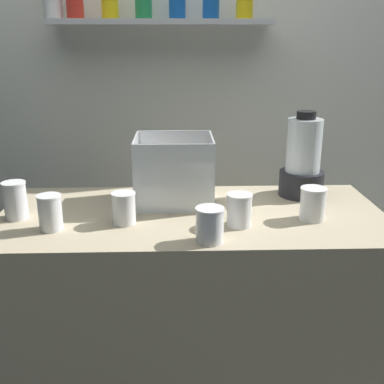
{
  "coord_description": "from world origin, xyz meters",
  "views": [
    {
      "loc": [
        -0.05,
        -1.58,
        1.5
      ],
      "look_at": [
        0.0,
        0.0,
        0.98
      ],
      "focal_mm": 43.33,
      "sensor_mm": 36.0,
      "label": 1
    }
  ],
  "objects_px": {
    "juice_cup_orange_right": "(210,227)",
    "carrot_display_bin": "(175,183)",
    "juice_cup_pomegranate_left": "(50,214)",
    "juice_cup_beet_middle": "(124,210)",
    "juice_cup_carrot_far_right": "(239,212)",
    "blender_pitcher": "(303,162)",
    "juice_cup_pomegranate_far_left": "(16,202)",
    "juice_cup_beet_rightmost": "(313,206)"
  },
  "relations": [
    {
      "from": "juice_cup_orange_right",
      "to": "juice_cup_pomegranate_far_left",
      "type": "bearing_deg",
      "value": 161.55
    },
    {
      "from": "juice_cup_beet_middle",
      "to": "carrot_display_bin",
      "type": "bearing_deg",
      "value": 51.57
    },
    {
      "from": "juice_cup_pomegranate_far_left",
      "to": "juice_cup_beet_rightmost",
      "type": "relative_size",
      "value": 1.15
    },
    {
      "from": "juice_cup_pomegranate_far_left",
      "to": "juice_cup_carrot_far_right",
      "type": "height_order",
      "value": "juice_cup_pomegranate_far_left"
    },
    {
      "from": "juice_cup_beet_rightmost",
      "to": "carrot_display_bin",
      "type": "bearing_deg",
      "value": 157.27
    },
    {
      "from": "juice_cup_beet_middle",
      "to": "juice_cup_carrot_far_right",
      "type": "height_order",
      "value": "juice_cup_carrot_far_right"
    },
    {
      "from": "carrot_display_bin",
      "to": "juice_cup_beet_middle",
      "type": "height_order",
      "value": "carrot_display_bin"
    },
    {
      "from": "juice_cup_pomegranate_left",
      "to": "juice_cup_carrot_far_right",
      "type": "relative_size",
      "value": 1.07
    },
    {
      "from": "blender_pitcher",
      "to": "juice_cup_orange_right",
      "type": "relative_size",
      "value": 3.03
    },
    {
      "from": "carrot_display_bin",
      "to": "juice_cup_beet_middle",
      "type": "distance_m",
      "value": 0.28
    },
    {
      "from": "juice_cup_beet_middle",
      "to": "juice_cup_carrot_far_right",
      "type": "xyz_separation_m",
      "value": [
        0.39,
        -0.03,
        -0.0
      ]
    },
    {
      "from": "carrot_display_bin",
      "to": "blender_pitcher",
      "type": "distance_m",
      "value": 0.52
    },
    {
      "from": "blender_pitcher",
      "to": "juice_cup_beet_middle",
      "type": "xyz_separation_m",
      "value": [
        -0.68,
        -0.28,
        -0.09
      ]
    },
    {
      "from": "juice_cup_pomegranate_far_left",
      "to": "juice_cup_beet_rightmost",
      "type": "bearing_deg",
      "value": -2.43
    },
    {
      "from": "carrot_display_bin",
      "to": "juice_cup_pomegranate_left",
      "type": "xyz_separation_m",
      "value": [
        -0.41,
        -0.26,
        -0.02
      ]
    },
    {
      "from": "carrot_display_bin",
      "to": "juice_cup_beet_rightmost",
      "type": "xyz_separation_m",
      "value": [
        0.48,
        -0.2,
        -0.03
      ]
    },
    {
      "from": "blender_pitcher",
      "to": "juice_cup_carrot_far_right",
      "type": "relative_size",
      "value": 3.03
    },
    {
      "from": "carrot_display_bin",
      "to": "juice_cup_orange_right",
      "type": "height_order",
      "value": "carrot_display_bin"
    },
    {
      "from": "blender_pitcher",
      "to": "juice_cup_beet_middle",
      "type": "bearing_deg",
      "value": -157.32
    },
    {
      "from": "blender_pitcher",
      "to": "juice_cup_orange_right",
      "type": "bearing_deg",
      "value": -131.94
    },
    {
      "from": "juice_cup_carrot_far_right",
      "to": "juice_cup_beet_rightmost",
      "type": "xyz_separation_m",
      "value": [
        0.26,
        0.05,
        0.0
      ]
    },
    {
      "from": "juice_cup_pomegranate_left",
      "to": "juice_cup_carrot_far_right",
      "type": "xyz_separation_m",
      "value": [
        0.63,
        0.01,
        -0.01
      ]
    },
    {
      "from": "carrot_display_bin",
      "to": "juice_cup_beet_middle",
      "type": "bearing_deg",
      "value": -128.43
    },
    {
      "from": "carrot_display_bin",
      "to": "juice_cup_carrot_far_right",
      "type": "relative_size",
      "value": 2.62
    },
    {
      "from": "carrot_display_bin",
      "to": "juice_cup_orange_right",
      "type": "bearing_deg",
      "value": -74.1
    },
    {
      "from": "juice_cup_pomegranate_far_left",
      "to": "juice_cup_orange_right",
      "type": "relative_size",
      "value": 1.18
    },
    {
      "from": "blender_pitcher",
      "to": "juice_cup_orange_right",
      "type": "height_order",
      "value": "blender_pitcher"
    },
    {
      "from": "carrot_display_bin",
      "to": "juice_cup_beet_rightmost",
      "type": "distance_m",
      "value": 0.52
    },
    {
      "from": "juice_cup_beet_middle",
      "to": "juice_cup_orange_right",
      "type": "relative_size",
      "value": 0.99
    },
    {
      "from": "juice_cup_pomegranate_left",
      "to": "juice_cup_beet_middle",
      "type": "relative_size",
      "value": 1.08
    },
    {
      "from": "blender_pitcher",
      "to": "juice_cup_beet_middle",
      "type": "distance_m",
      "value": 0.74
    },
    {
      "from": "carrot_display_bin",
      "to": "juice_cup_beet_rightmost",
      "type": "bearing_deg",
      "value": -22.73
    },
    {
      "from": "juice_cup_pomegranate_left",
      "to": "juice_cup_beet_rightmost",
      "type": "distance_m",
      "value": 0.89
    },
    {
      "from": "blender_pitcher",
      "to": "juice_cup_carrot_far_right",
      "type": "xyz_separation_m",
      "value": [
        -0.29,
        -0.32,
        -0.09
      ]
    },
    {
      "from": "carrot_display_bin",
      "to": "juice_cup_carrot_far_right",
      "type": "height_order",
      "value": "carrot_display_bin"
    },
    {
      "from": "juice_cup_pomegranate_far_left",
      "to": "juice_cup_beet_middle",
      "type": "bearing_deg",
      "value": -9.15
    },
    {
      "from": "carrot_display_bin",
      "to": "juice_cup_pomegranate_left",
      "type": "height_order",
      "value": "carrot_display_bin"
    },
    {
      "from": "juice_cup_orange_right",
      "to": "carrot_display_bin",
      "type": "bearing_deg",
      "value": 105.9
    },
    {
      "from": "carrot_display_bin",
      "to": "juice_cup_orange_right",
      "type": "relative_size",
      "value": 2.62
    },
    {
      "from": "juice_cup_pomegranate_left",
      "to": "juice_cup_beet_middle",
      "type": "height_order",
      "value": "juice_cup_pomegranate_left"
    },
    {
      "from": "blender_pitcher",
      "to": "juice_cup_pomegranate_left",
      "type": "bearing_deg",
      "value": -160.24
    },
    {
      "from": "blender_pitcher",
      "to": "juice_cup_pomegranate_left",
      "type": "distance_m",
      "value": 0.98
    }
  ]
}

